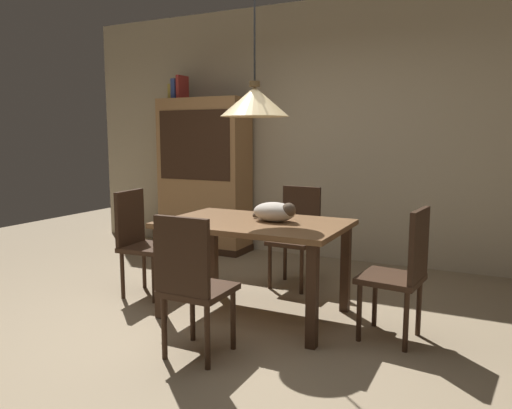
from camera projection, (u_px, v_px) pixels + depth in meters
The scene contains 13 objects.
ground at pixel (199, 338), 3.44m from camera, with size 10.00×10.00×0.00m, color #998466.
back_wall at pixel (324, 132), 5.59m from camera, with size 6.40×0.10×2.90m, color beige.
dining_table at pixel (255, 234), 3.81m from camera, with size 1.40×0.90×0.75m.
chair_far_back at pixel (297, 232), 4.61m from camera, with size 0.42×0.42×0.93m.
chair_right_side at pixel (402, 269), 3.32m from camera, with size 0.44×0.44×0.93m.
chair_near_front at pixel (192, 281), 3.05m from camera, with size 0.40×0.40×0.93m.
chair_left_side at pixel (140, 238), 4.32m from camera, with size 0.43×0.43×0.93m.
cat_sleeping at pixel (276, 212), 3.77m from camera, with size 0.39×0.22×0.16m.
pendant_lamp at pixel (255, 101), 3.67m from camera, with size 0.52×0.52×1.30m.
hutch_bookcase at pixel (205, 178), 5.99m from camera, with size 1.12×0.45×1.85m.
book_yellow_short at pixel (174, 92), 6.04m from camera, with size 0.04×0.20×0.18m, color gold.
book_blue_wide at pixel (178, 89), 6.00m from camera, with size 0.06×0.24×0.24m, color #384C93.
book_red_tall at pixel (182, 87), 5.97m from camera, with size 0.04×0.22×0.28m, color #B73833.
Camera 1 is at (1.82, -2.76, 1.41)m, focal length 34.38 mm.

